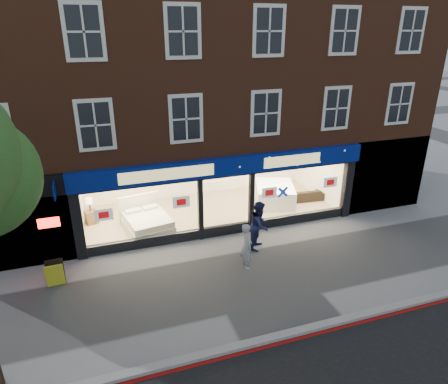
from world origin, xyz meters
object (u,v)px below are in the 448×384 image
pedestrian_grey (246,246)px  pedestrian_blue (259,225)px  sofa (305,195)px  display_bed (147,221)px  a_board (55,274)px  mattress_stack (274,194)px

pedestrian_grey → pedestrian_blue: size_ratio=0.89×
pedestrian_blue → sofa: bearing=-10.9°
display_bed → a_board: display_bed is taller
mattress_stack → pedestrian_blue: pedestrian_blue is taller
display_bed → mattress_stack: (6.06, 0.76, 0.09)m
sofa → pedestrian_grey: size_ratio=1.07×
a_board → pedestrian_grey: 6.28m
sofa → pedestrian_blue: bearing=45.2°
pedestrian_grey → pedestrian_blue: (0.95, 1.09, 0.11)m
a_board → pedestrian_grey: pedestrian_grey is taller
display_bed → sofa: 7.59m
display_bed → mattress_stack: 6.11m
display_bed → mattress_stack: bearing=-3.1°
sofa → a_board: size_ratio=2.04×
display_bed → sofa: size_ratio=1.32×
pedestrian_grey → sofa: bearing=-42.7°
display_bed → pedestrian_blue: bearing=-45.2°
mattress_stack → pedestrian_grey: pedestrian_grey is taller
mattress_stack → pedestrian_grey: size_ratio=1.56×
pedestrian_grey → pedestrian_blue: pedestrian_blue is taller
a_board → display_bed: bearing=37.4°
display_bed → a_board: bearing=-150.0°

